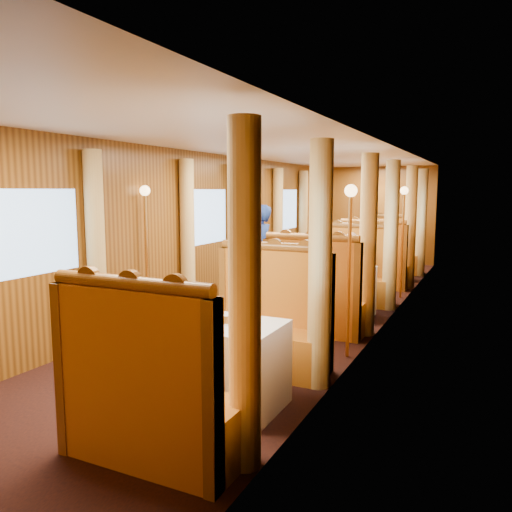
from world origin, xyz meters
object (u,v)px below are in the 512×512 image
Objects in this scene: steward at (260,252)px; table_mid at (337,292)px; banquette_mid_aft at (354,278)px; table_far at (384,262)px; teapot_left at (193,316)px; banquette_far_fwd at (373,266)px; banquette_near_aft at (269,330)px; fruit_plate at (244,328)px; passenger at (350,261)px; table_near at (221,364)px; rose_vase_mid at (337,255)px; banquette_near_fwd at (149,403)px; teapot_right at (213,317)px; rose_vase_far at (385,236)px; banquette_mid_fwd at (314,302)px; tea_tray at (212,321)px; banquette_far_aft at (393,254)px; teapot_back at (213,312)px.

table_mid is at bearing 72.86° from steward.
banquette_mid_aft reaches higher than table_far.
table_mid is at bearing 94.85° from teapot_left.
banquette_far_fwd is at bearing -90.00° from table_far.
fruit_plate is (0.29, -1.15, 0.35)m from banquette_near_aft.
teapot_left is at bearing -92.02° from banquette_far_fwd.
banquette_far_fwd reaches higher than table_far.
passenger is at bearing 90.00° from banquette_near_aft.
table_near is at bearing -90.00° from banquette_mid_aft.
banquette_near_aft is 3.72× the size of rose_vase_mid.
table_near is 1.02m from banquette_near_fwd.
banquette_mid_aft is at bearing 95.60° from teapot_left.
passenger is (-0.00, 3.25, 0.32)m from banquette_near_aft.
banquette_far_fwd is 6.12m from teapot_left.
rose_vase_mid reaches higher than teapot_right.
banquette_far_fwd is at bearing 90.00° from table_near.
table_mid is 2.92× the size of rose_vase_far.
banquette_near_fwd is at bearing -90.04° from rose_vase_far.
banquette_near_aft and banquette_far_fwd have the same top height.
banquette_mid_fwd reaches higher than teapot_right.
tea_tray is (-0.08, -7.01, 0.38)m from table_far.
tea_tray is (-0.08, -2.50, 0.33)m from banquette_mid_fwd.
fruit_plate is at bearing -87.69° from rose_vase_far.
rose_vase_mid is (0.01, 2.48, 0.50)m from banquette_near_aft.
table_mid is 0.78× the size of banquette_mid_aft.
table_near is 4.39m from steward.
rose_vase_far is at bearing 71.19° from teapot_right.
banquette_mid_aft is at bearing 109.04° from steward.
passenger is (1.55, 0.17, -0.08)m from steward.
rose_vase_mid is at bearing -89.72° from banquette_mid_aft.
table_mid is 1.02m from banquette_mid_fwd.
banquette_near_fwd is at bearing -90.00° from table_near.
banquette_near_aft is at bearing -90.00° from banquette_far_aft.
teapot_right reaches higher than table_mid.
steward reaches higher than teapot_right.
banquette_near_aft reaches higher than tea_tray.
teapot_back is (-0.10, -7.97, 0.39)m from banquette_far_aft.
banquette_mid_fwd is at bearing -90.00° from table_mid.
tea_tray is at bearing 106.22° from teapot_right.
rose_vase_mid is (0.03, 3.58, 0.11)m from teapot_right.
steward reaches higher than banquette_far_fwd.
table_near and table_far have the same top height.
teapot_right is at bearing -90.54° from rose_vase_mid.
teapot_back is at bearing 156.79° from table_near.
banquette_mid_aft is (0.00, 1.01, 0.05)m from table_mid.
tea_tray is 3.51m from rose_vase_mid.
banquette_far_fwd reaches higher than teapot_back.
teapot_left is 0.92× the size of teapot_right.
rose_vase_far is at bearing 89.94° from banquette_near_aft.
teapot_back is 4.22m from passenger.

